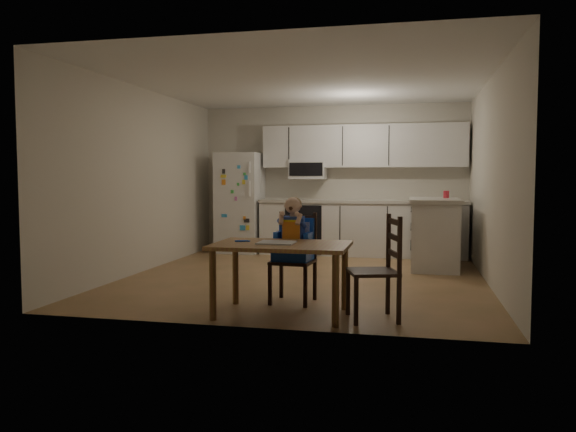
% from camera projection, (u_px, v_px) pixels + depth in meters
% --- Properties ---
extents(room, '(4.52, 5.01, 2.51)m').
position_uv_depth(room, '(312.00, 180.00, 7.64)').
color(room, olive).
rests_on(room, ground).
extents(refrigerator, '(0.72, 0.70, 1.70)m').
position_uv_depth(refrigerator, '(240.00, 203.00, 9.63)').
color(refrigerator, silver).
rests_on(refrigerator, ground).
extents(kitchen_run, '(3.37, 0.62, 2.15)m').
position_uv_depth(kitchen_run, '(360.00, 202.00, 9.27)').
color(kitchen_run, silver).
rests_on(kitchen_run, ground).
extents(kitchen_island, '(0.70, 1.34, 0.99)m').
position_uv_depth(kitchen_island, '(434.00, 233.00, 8.00)').
color(kitchen_island, silver).
rests_on(kitchen_island, ground).
extents(red_cup, '(0.08, 0.08, 0.11)m').
position_uv_depth(red_cup, '(446.00, 194.00, 8.14)').
color(red_cup, red).
rests_on(red_cup, kitchen_island).
extents(dining_table, '(1.26, 0.81, 0.67)m').
position_uv_depth(dining_table, '(281.00, 253.00, 5.24)').
color(dining_table, brown).
rests_on(dining_table, ground).
extents(napkin, '(0.34, 0.29, 0.01)m').
position_uv_depth(napkin, '(277.00, 243.00, 5.24)').
color(napkin, silver).
rests_on(napkin, dining_table).
extents(toddler_spoon, '(0.12, 0.06, 0.02)m').
position_uv_depth(toddler_spoon, '(241.00, 241.00, 5.36)').
color(toddler_spoon, blue).
rests_on(toddler_spoon, dining_table).
extents(chair_booster, '(0.44, 0.44, 1.09)m').
position_uv_depth(chair_booster, '(294.00, 239.00, 5.78)').
color(chair_booster, black).
rests_on(chair_booster, ground).
extents(chair_side, '(0.52, 0.52, 0.95)m').
position_uv_depth(chair_side, '(383.00, 261.00, 5.06)').
color(chair_side, black).
rests_on(chair_side, ground).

